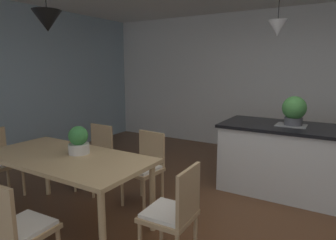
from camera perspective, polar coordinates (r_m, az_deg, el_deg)
The scene contains 11 objects.
wall_back_kitchen at distance 5.88m, azimuth 24.12°, elevation 6.61°, with size 10.00×0.12×2.70m, color white.
dining_table at distance 3.19m, azimuth -19.31°, elevation -7.86°, with size 1.81×0.87×0.75m.
chair_far_right at distance 3.54m, azimuth -4.53°, elevation -8.92°, with size 0.43×0.43×0.87m.
chair_near_right at distance 2.53m, azimuth -27.53°, elevation -18.33°, with size 0.42×0.42×0.87m.
chair_kitchen_end at distance 2.49m, azimuth 1.14°, elevation -17.58°, with size 0.41×0.41×0.87m.
chair_far_left at distance 4.05m, azimuth -14.04°, elevation -6.71°, with size 0.41×0.41×0.87m.
kitchen_island at distance 4.13m, azimuth 24.52°, elevation -7.19°, with size 2.01×0.89×0.91m.
pendant_over_table at distance 2.95m, azimuth -22.54°, elevation 17.49°, with size 0.26×0.26×0.75m.
pendant_over_island_main at distance 4.05m, azimuth 20.63°, elevation 16.44°, with size 0.23×0.23×0.68m.
potted_plant_on_island at distance 4.01m, azimuth 23.44°, elevation 1.78°, with size 0.29×0.29×0.38m.
potted_plant_on_table at distance 3.17m, azimuth -17.10°, elevation -3.86°, with size 0.21×0.21×0.29m.
Camera 1 is at (0.72, -2.57, 1.64)m, focal length 31.17 mm.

